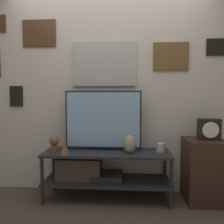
{
  "coord_description": "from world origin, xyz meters",
  "views": [
    {
      "loc": [
        0.23,
        -2.25,
        1.2
      ],
      "look_at": [
        0.06,
        0.26,
        1.03
      ],
      "focal_mm": 35.0,
      "sensor_mm": 36.0,
      "label": 1
    }
  ],
  "objects_px": {
    "television": "(103,120)",
    "decorative_bust": "(54,142)",
    "vase_slim_bronze": "(64,147)",
    "mantel_clock": "(209,129)",
    "vase_urn_stoneware": "(130,144)",
    "candle_jar": "(161,148)"
  },
  "relations": [
    {
      "from": "vase_urn_stoneware",
      "to": "vase_slim_bronze",
      "type": "relative_size",
      "value": 1.18
    },
    {
      "from": "television",
      "to": "decorative_bust",
      "type": "height_order",
      "value": "television"
    },
    {
      "from": "television",
      "to": "vase_slim_bronze",
      "type": "height_order",
      "value": "television"
    },
    {
      "from": "decorative_bust",
      "to": "vase_slim_bronze",
      "type": "bearing_deg",
      "value": -42.24
    },
    {
      "from": "candle_jar",
      "to": "decorative_bust",
      "type": "relative_size",
      "value": 0.56
    },
    {
      "from": "vase_slim_bronze",
      "to": "decorative_bust",
      "type": "bearing_deg",
      "value": 137.76
    },
    {
      "from": "vase_urn_stoneware",
      "to": "candle_jar",
      "type": "relative_size",
      "value": 2.01
    },
    {
      "from": "candle_jar",
      "to": "mantel_clock",
      "type": "bearing_deg",
      "value": -3.31
    },
    {
      "from": "candle_jar",
      "to": "mantel_clock",
      "type": "height_order",
      "value": "mantel_clock"
    },
    {
      "from": "television",
      "to": "vase_slim_bronze",
      "type": "xyz_separation_m",
      "value": [
        -0.4,
        -0.27,
        -0.28
      ]
    },
    {
      "from": "vase_slim_bronze",
      "to": "decorative_bust",
      "type": "distance_m",
      "value": 0.22
    },
    {
      "from": "vase_urn_stoneware",
      "to": "candle_jar",
      "type": "height_order",
      "value": "vase_urn_stoneware"
    },
    {
      "from": "vase_urn_stoneware",
      "to": "decorative_bust",
      "type": "distance_m",
      "value": 0.89
    },
    {
      "from": "vase_slim_bronze",
      "to": "mantel_clock",
      "type": "relative_size",
      "value": 0.72
    },
    {
      "from": "television",
      "to": "candle_jar",
      "type": "xyz_separation_m",
      "value": [
        0.68,
        -0.07,
        -0.32
      ]
    },
    {
      "from": "television",
      "to": "vase_slim_bronze",
      "type": "bearing_deg",
      "value": -146.07
    },
    {
      "from": "decorative_bust",
      "to": "vase_urn_stoneware",
      "type": "bearing_deg",
      "value": -1.55
    },
    {
      "from": "vase_slim_bronze",
      "to": "candle_jar",
      "type": "relative_size",
      "value": 1.7
    },
    {
      "from": "television",
      "to": "mantel_clock",
      "type": "bearing_deg",
      "value": -4.75
    },
    {
      "from": "vase_slim_bronze",
      "to": "mantel_clock",
      "type": "bearing_deg",
      "value": 6.01
    },
    {
      "from": "television",
      "to": "decorative_bust",
      "type": "relative_size",
      "value": 4.98
    },
    {
      "from": "vase_urn_stoneware",
      "to": "mantel_clock",
      "type": "height_order",
      "value": "mantel_clock"
    }
  ]
}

